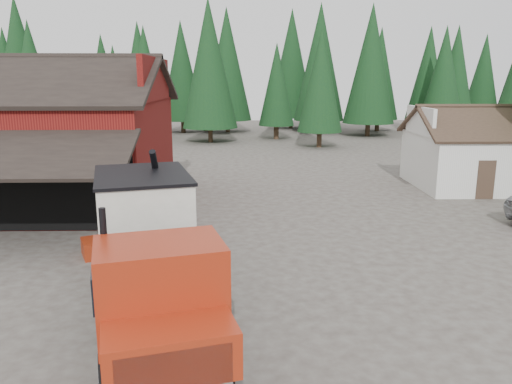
{
  "coord_description": "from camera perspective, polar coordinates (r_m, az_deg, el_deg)",
  "views": [
    {
      "loc": [
        -0.78,
        -14.5,
        6.0
      ],
      "look_at": [
        -0.32,
        3.99,
        1.8
      ],
      "focal_mm": 35.0,
      "sensor_mm": 36.0,
      "label": 1
    }
  ],
  "objects": [
    {
      "name": "ground",
      "position": [
        15.71,
        1.56,
        -9.66
      ],
      "size": [
        120.0,
        120.0,
        0.0
      ],
      "primitive_type": "plane",
      "color": "#423A34",
      "rests_on": "ground"
    },
    {
      "name": "red_barn",
      "position": [
        26.66,
        -24.03,
        4.56
      ],
      "size": [
        12.8,
        13.63,
        7.18
      ],
      "color": "maroon",
      "rests_on": "ground"
    },
    {
      "name": "farmhouse",
      "position": [
        31.06,
        24.98,
        3.58
      ],
      "size": [
        8.6,
        6.42,
        4.65
      ],
      "color": "silver",
      "rests_on": "ground"
    },
    {
      "name": "conifer_backdrop",
      "position": [
        56.82,
        -0.63,
        6.74
      ],
      "size": [
        76.0,
        16.0,
        16.0
      ],
      "primitive_type": null,
      "color": "black",
      "rests_on": "ground"
    },
    {
      "name": "near_pine_b",
      "position": [
        45.01,
        7.42,
        12.56
      ],
      "size": [
        3.96,
        3.96,
        10.4
      ],
      "color": "#382619",
      "rests_on": "ground"
    },
    {
      "name": "near_pine_d",
      "position": [
        48.63,
        -5.39,
        14.39
      ],
      "size": [
        5.28,
        5.28,
        13.4
      ],
      "color": "#382619",
      "rests_on": "ground"
    },
    {
      "name": "feed_truck",
      "position": [
        12.44,
        -12.03,
        -6.6
      ],
      "size": [
        4.73,
        9.46,
        4.13
      ],
      "rotation": [
        0.0,
        0.0,
        0.26
      ],
      "color": "black",
      "rests_on": "ground"
    },
    {
      "name": "equip_box",
      "position": [
        18.2,
        -18.11,
        -6.11
      ],
      "size": [
        1.08,
        1.29,
        0.6
      ],
      "primitive_type": "cube",
      "rotation": [
        0.0,
        0.0,
        0.41
      ],
      "color": "maroon",
      "rests_on": "ground"
    }
  ]
}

